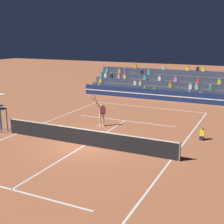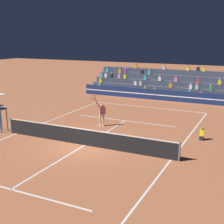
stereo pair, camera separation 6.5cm
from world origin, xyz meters
TOP-DOWN VIEW (x-y plane):
  - ground_plane at (0.00, 0.00)m, footprint 120.00×120.00m
  - court_lines at (0.00, 0.00)m, footprint 11.10×23.90m
  - tennis_net at (0.00, 0.00)m, footprint 12.00×0.10m
  - sponsor_banner_wall at (0.00, 15.77)m, footprint 18.00×0.26m
  - bleacher_stand at (-0.00, 19.57)m, footprint 18.21×4.75m
  - ball_kid_courtside at (6.41, 4.22)m, footprint 0.30×0.36m
  - tennis_player at (-1.03, 4.29)m, footprint 0.88×0.75m
  - tennis_ball at (1.57, 6.77)m, footprint 0.07×0.07m

SIDE VIEW (x-z plane):
  - ground_plane at x=0.00m, z-range 0.00..0.00m
  - court_lines at x=0.00m, z-range 0.00..0.01m
  - tennis_ball at x=1.57m, z-range 0.00..0.07m
  - ball_kid_courtside at x=6.41m, z-range -0.09..0.75m
  - tennis_net at x=0.00m, z-range -0.01..1.09m
  - sponsor_banner_wall at x=0.00m, z-range 0.00..1.10m
  - tennis_player at x=-1.03m, z-range -0.24..2.21m
  - bleacher_stand at x=0.00m, z-range -0.67..2.71m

